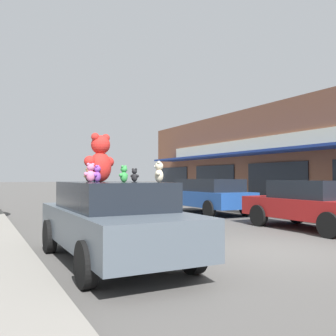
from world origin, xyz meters
TOP-DOWN VIEW (x-y plane):
  - ground_plane at (0.00, 0.00)m, footprint 260.00×260.00m
  - plush_art_car at (-3.42, 0.61)m, footprint 2.04×4.76m
  - teddy_bear_giant at (-3.58, 0.89)m, footprint 0.73×0.53m
  - teddy_bear_blue at (-3.49, 1.60)m, footprint 0.15×0.20m
  - teddy_bear_brown at (-3.72, 1.23)m, footprint 0.21×0.15m
  - teddy_bear_pink at (-3.84, 0.64)m, footprint 0.28×0.19m
  - teddy_bear_cream at (-2.83, -0.23)m, footprint 0.23×0.29m
  - teddy_bear_green at (-3.37, 0.11)m, footprint 0.23×0.19m
  - teddy_bear_black at (-2.81, 0.98)m, footprint 0.18×0.21m
  - teddy_bear_purple at (-3.71, 0.67)m, footprint 0.21×0.24m
  - parked_car_far_center at (3.49, 2.02)m, footprint 1.94×4.51m
  - parked_car_far_right at (3.49, 7.70)m, footprint 2.05×4.51m

SIDE VIEW (x-z plane):
  - ground_plane at x=0.00m, z-range 0.00..0.00m
  - parked_car_far_center at x=3.49m, z-range 0.04..1.57m
  - plush_art_car at x=-3.42m, z-range 0.06..1.59m
  - parked_car_far_right at x=3.49m, z-range 0.09..1.63m
  - teddy_bear_blue at x=-3.49m, z-range 1.53..1.79m
  - teddy_bear_brown at x=-3.72m, z-range 1.53..1.81m
  - teddy_bear_black at x=-2.81m, z-range 1.53..1.81m
  - teddy_bear_green at x=-3.37m, z-range 1.53..1.84m
  - teddy_bear_purple at x=-3.71m, z-range 1.53..1.86m
  - teddy_bear_pink at x=-3.84m, z-range 1.53..1.89m
  - teddy_bear_cream at x=-2.83m, z-range 1.53..1.91m
  - teddy_bear_giant at x=-3.58m, z-range 1.52..2.48m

